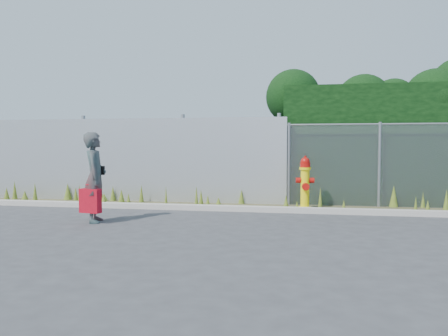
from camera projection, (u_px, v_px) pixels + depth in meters
name	position (u px, v px, depth m)	size (l,w,h in m)	color
ground	(227.00, 226.00, 8.12)	(80.00, 80.00, 0.00)	#39393C
curb	(240.00, 209.00, 9.88)	(16.00, 0.22, 0.12)	#ADA59C
weed_strip	(241.00, 202.00, 10.56)	(16.00, 1.31, 0.54)	#464128
corrugated_fence	(126.00, 160.00, 11.59)	(8.50, 0.21, 2.30)	#BBBCC3
chainlink_fence	(426.00, 165.00, 10.26)	(6.50, 0.07, 2.05)	gray
hedge	(425.00, 125.00, 11.16)	(7.82, 2.03, 3.74)	black
fire_hydrant	(305.00, 184.00, 10.10)	(0.42, 0.37, 1.25)	#FFE80D
woman	(95.00, 177.00, 8.46)	(0.64, 0.42, 1.75)	#106765
red_tote_bag	(90.00, 201.00, 8.31)	(0.42, 0.15, 0.54)	#A40917
black_shoulder_bag	(99.00, 170.00, 8.57)	(0.23, 0.10, 0.17)	black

